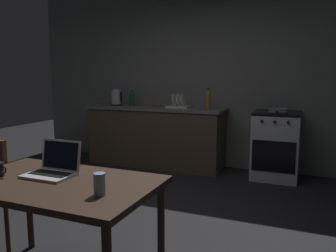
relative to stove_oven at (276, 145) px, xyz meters
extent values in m
plane|color=black|center=(-1.17, -2.17, -0.46)|extent=(12.00, 12.00, 0.00)
cube|color=slate|center=(-0.87, 0.35, 0.95)|extent=(6.40, 0.10, 2.81)
cube|color=#4C3D2D|center=(-1.80, 0.00, -0.02)|extent=(2.10, 0.60, 0.88)
cube|color=#66605B|center=(-1.80, 0.00, 0.44)|extent=(2.16, 0.64, 0.04)
cube|color=#B7BABF|center=(0.00, 0.00, -0.02)|extent=(0.60, 0.60, 0.88)
cube|color=black|center=(0.00, 0.00, 0.44)|extent=(0.60, 0.60, 0.04)
cube|color=black|center=(0.00, -0.30, -0.09)|extent=(0.54, 0.01, 0.40)
cylinder|color=black|center=(-0.16, -0.31, 0.36)|extent=(0.04, 0.02, 0.04)
cylinder|color=black|center=(0.00, -0.31, 0.36)|extent=(0.04, 0.02, 0.04)
cylinder|color=black|center=(0.16, -0.31, 0.36)|extent=(0.04, 0.02, 0.04)
cube|color=#332319|center=(-1.07, -3.11, 0.25)|extent=(1.29, 0.78, 0.04)
cylinder|color=#332319|center=(-1.65, -2.77, -0.11)|extent=(0.05, 0.05, 0.69)
cylinder|color=#332319|center=(-0.48, -2.77, -0.11)|extent=(0.05, 0.05, 0.69)
cylinder|color=#4C331E|center=(-1.75, -2.92, -0.23)|extent=(0.04, 0.04, 0.45)
cube|color=silver|center=(-1.18, -3.06, 0.28)|extent=(0.32, 0.22, 0.02)
cube|color=black|center=(-1.18, -3.04, 0.29)|extent=(0.28, 0.12, 0.00)
cube|color=silver|center=(-1.18, -2.93, 0.40)|extent=(0.32, 0.04, 0.21)
cube|color=black|center=(-1.18, -2.93, 0.40)|extent=(0.29, 0.03, 0.18)
cylinder|color=black|center=(-2.51, 0.00, 0.47)|extent=(0.16, 0.16, 0.02)
cylinder|color=#B2B5BA|center=(-2.51, 0.00, 0.59)|extent=(0.15, 0.15, 0.22)
cylinder|color=#B2B5BA|center=(-2.51, 0.00, 0.71)|extent=(0.09, 0.09, 0.02)
cube|color=black|center=(-2.41, 0.00, 0.60)|extent=(0.02, 0.02, 0.16)
cylinder|color=#8C601E|center=(-0.95, -0.05, 0.57)|extent=(0.07, 0.07, 0.22)
cone|color=#8C601E|center=(-0.95, -0.05, 0.71)|extent=(0.07, 0.07, 0.06)
cylinder|color=black|center=(-0.95, -0.05, 0.75)|extent=(0.03, 0.03, 0.02)
cylinder|color=gray|center=(0.01, -0.02, 0.47)|extent=(0.26, 0.26, 0.01)
torus|color=gray|center=(0.01, -0.02, 0.50)|extent=(0.27, 0.27, 0.02)
cylinder|color=black|center=(0.01, -0.24, 0.48)|extent=(0.02, 0.18, 0.02)
torus|color=black|center=(-1.44, -3.18, 0.33)|extent=(0.05, 0.01, 0.05)
cylinder|color=#99B7C6|center=(-0.66, -3.22, 0.34)|extent=(0.07, 0.07, 0.13)
cube|color=silver|center=(-1.42, 0.00, 0.47)|extent=(0.34, 0.26, 0.03)
cylinder|color=white|center=(-1.49, 0.00, 0.58)|extent=(0.04, 0.18, 0.18)
cylinder|color=white|center=(-1.42, 0.00, 0.58)|extent=(0.04, 0.18, 0.18)
cylinder|color=white|center=(-1.35, 0.00, 0.58)|extent=(0.04, 0.18, 0.18)
cylinder|color=#19592D|center=(-2.26, 0.08, 0.54)|extent=(0.08, 0.08, 0.17)
cone|color=#19592D|center=(-2.26, 0.08, 0.66)|extent=(0.08, 0.08, 0.06)
cylinder|color=black|center=(-2.26, 0.08, 0.70)|extent=(0.04, 0.04, 0.02)
camera|label=1|loc=(0.40, -4.77, 0.94)|focal=36.51mm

